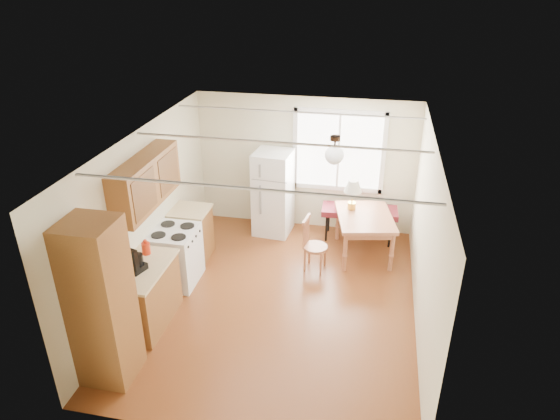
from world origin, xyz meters
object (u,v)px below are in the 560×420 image
(refrigerator, at_px, (273,193))
(dining_table, at_px, (365,221))
(bench, at_px, (360,212))
(chair, at_px, (311,241))

(refrigerator, distance_m, dining_table, 1.78)
(bench, bearing_deg, chair, -124.77)
(bench, height_order, dining_table, dining_table)
(dining_table, bearing_deg, chair, -154.97)
(dining_table, height_order, chair, chair)
(bench, relative_size, dining_table, 1.01)
(dining_table, distance_m, chair, 1.04)
(dining_table, bearing_deg, refrigerator, 151.46)
(refrigerator, relative_size, dining_table, 1.16)
(refrigerator, xyz_separation_m, chair, (0.86, -1.13, -0.27))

